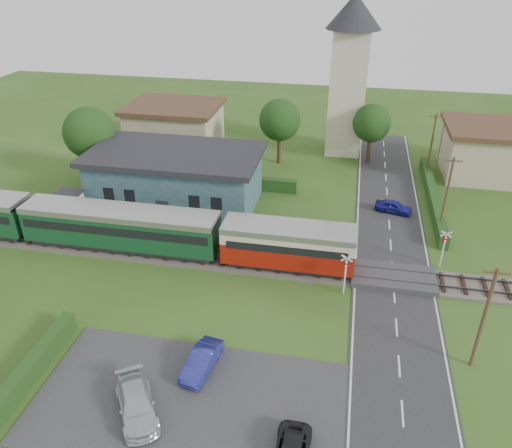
% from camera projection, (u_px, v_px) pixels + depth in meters
% --- Properties ---
extents(ground, '(120.00, 120.00, 0.00)m').
position_uv_depth(ground, '(257.00, 280.00, 37.42)').
color(ground, '#2D4C19').
extents(railway_track, '(76.00, 3.20, 0.49)m').
position_uv_depth(railway_track, '(262.00, 264.00, 39.08)').
color(railway_track, '#4C443D').
rests_on(railway_track, ground).
extents(road, '(6.00, 70.00, 0.05)m').
position_uv_depth(road, '(394.00, 295.00, 35.71)').
color(road, '#28282B').
rests_on(road, ground).
extents(car_park, '(17.00, 9.00, 0.08)m').
position_uv_depth(car_park, '(189.00, 402.00, 27.41)').
color(car_park, '#333335').
rests_on(car_park, ground).
extents(crossing_deck, '(6.20, 3.40, 0.45)m').
position_uv_depth(crossing_deck, '(393.00, 277.00, 37.32)').
color(crossing_deck, '#333335').
rests_on(crossing_deck, ground).
extents(platform, '(30.00, 3.00, 0.45)m').
position_uv_depth(platform, '(156.00, 230.00, 43.45)').
color(platform, gray).
rests_on(platform, ground).
extents(equipment_hut, '(2.30, 2.30, 2.55)m').
position_uv_depth(equipment_hut, '(69.00, 206.00, 44.06)').
color(equipment_hut, beige).
rests_on(equipment_hut, platform).
extents(station_building, '(16.00, 9.00, 5.30)m').
position_uv_depth(station_building, '(176.00, 177.00, 47.19)').
color(station_building, '#487074').
rests_on(station_building, ground).
extents(train, '(43.20, 2.90, 3.40)m').
position_uv_depth(train, '(84.00, 223.00, 40.57)').
color(train, '#232328').
rests_on(train, ground).
extents(church_tower, '(6.00, 6.00, 17.60)m').
position_uv_depth(church_tower, '(350.00, 65.00, 55.47)').
color(church_tower, beige).
rests_on(church_tower, ground).
extents(house_west, '(10.80, 8.80, 5.50)m').
position_uv_depth(house_west, '(175.00, 127.00, 59.95)').
color(house_west, tan).
rests_on(house_west, ground).
extents(house_east, '(8.80, 8.80, 5.50)m').
position_uv_depth(house_east, '(484.00, 150.00, 53.16)').
color(house_east, tan).
rests_on(house_east, ground).
extents(hedge_carpark, '(0.80, 9.00, 1.20)m').
position_uv_depth(hedge_carpark, '(30.00, 369.00, 28.74)').
color(hedge_carpark, '#193814').
rests_on(hedge_carpark, ground).
extents(hedge_roadside, '(0.80, 18.00, 1.20)m').
position_uv_depth(hedge_roadside, '(432.00, 196.00, 48.39)').
color(hedge_roadside, '#193814').
rests_on(hedge_roadside, ground).
extents(hedge_station, '(22.00, 0.80, 1.30)m').
position_uv_depth(hedge_station, '(192.00, 178.00, 52.04)').
color(hedge_station, '#193814').
rests_on(hedge_station, ground).
extents(tree_a, '(5.20, 5.20, 8.00)m').
position_uv_depth(tree_a, '(89.00, 133.00, 50.13)').
color(tree_a, '#332316').
rests_on(tree_a, ground).
extents(tree_b, '(4.60, 4.60, 7.34)m').
position_uv_depth(tree_b, '(280.00, 120.00, 54.94)').
color(tree_b, '#332316').
rests_on(tree_b, ground).
extents(tree_c, '(4.20, 4.20, 6.78)m').
position_uv_depth(tree_c, '(372.00, 123.00, 55.13)').
color(tree_c, '#332316').
rests_on(tree_c, ground).
extents(utility_pole_b, '(1.40, 0.22, 7.00)m').
position_uv_depth(utility_pole_b, '(484.00, 318.00, 28.11)').
color(utility_pole_b, '#473321').
rests_on(utility_pole_b, ground).
extents(utility_pole_c, '(1.40, 0.22, 7.00)m').
position_uv_depth(utility_pole_c, '(446.00, 195.00, 41.77)').
color(utility_pole_c, '#473321').
rests_on(utility_pole_c, ground).
extents(utility_pole_d, '(1.40, 0.22, 7.00)m').
position_uv_depth(utility_pole_d, '(431.00, 145.00, 52.02)').
color(utility_pole_d, '#473321').
rests_on(utility_pole_d, ground).
extents(crossing_signal_near, '(0.84, 0.28, 3.28)m').
position_uv_depth(crossing_signal_near, '(346.00, 269.00, 34.94)').
color(crossing_signal_near, silver).
rests_on(crossing_signal_near, ground).
extents(crossing_signal_far, '(0.84, 0.28, 3.28)m').
position_uv_depth(crossing_signal_far, '(444.00, 244.00, 37.82)').
color(crossing_signal_far, silver).
rests_on(crossing_signal_far, ground).
extents(streetlamp_west, '(0.30, 0.30, 5.15)m').
position_uv_depth(streetlamp_west, '(102.00, 135.00, 56.75)').
color(streetlamp_west, '#3F3F47').
rests_on(streetlamp_west, ground).
extents(streetlamp_east, '(0.30, 0.30, 5.15)m').
position_uv_depth(streetlamp_east, '(442.00, 136.00, 56.28)').
color(streetlamp_east, '#3F3F47').
rests_on(streetlamp_east, ground).
extents(car_on_road, '(3.60, 2.11, 1.15)m').
position_uv_depth(car_on_road, '(393.00, 206.00, 46.48)').
color(car_on_road, navy).
rests_on(car_on_road, road).
extents(car_park_blue, '(1.86, 3.87, 1.22)m').
position_uv_depth(car_park_blue, '(202.00, 361.00, 29.22)').
color(car_park_blue, navy).
rests_on(car_park_blue, car_park).
extents(car_park_silver, '(3.98, 4.80, 1.31)m').
position_uv_depth(car_park_silver, '(136.00, 404.00, 26.44)').
color(car_park_silver, silver).
rests_on(car_park_silver, car_park).
extents(pedestrian_near, '(0.74, 0.54, 1.89)m').
position_uv_depth(pedestrian_near, '(248.00, 225.00, 41.81)').
color(pedestrian_near, gray).
rests_on(pedestrian_near, platform).
extents(pedestrian_far, '(0.82, 0.96, 1.71)m').
position_uv_depth(pedestrian_far, '(95.00, 212.00, 44.14)').
color(pedestrian_far, gray).
rests_on(pedestrian_far, platform).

